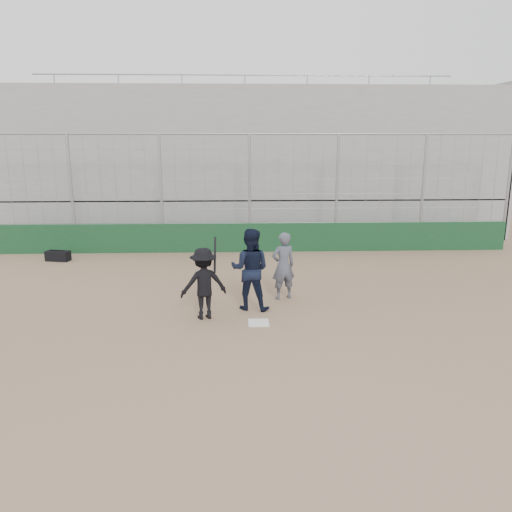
{
  "coord_description": "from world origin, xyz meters",
  "views": [
    {
      "loc": [
        -0.45,
        -10.04,
        3.86
      ],
      "look_at": [
        0.0,
        1.4,
        1.15
      ],
      "focal_mm": 35.0,
      "sensor_mm": 36.0,
      "label": 1
    }
  ],
  "objects_px": {
    "catcher_crouched": "(250,283)",
    "umpire": "(283,269)",
    "batter_at_plate": "(204,283)",
    "equipment_bag": "(58,256)"
  },
  "relations": [
    {
      "from": "catcher_crouched",
      "to": "umpire",
      "type": "distance_m",
      "value": 1.14
    },
    {
      "from": "batter_at_plate",
      "to": "equipment_bag",
      "type": "distance_m",
      "value": 7.46
    },
    {
      "from": "equipment_bag",
      "to": "umpire",
      "type": "bearing_deg",
      "value": -31.06
    },
    {
      "from": "catcher_crouched",
      "to": "equipment_bag",
      "type": "distance_m",
      "value": 7.84
    },
    {
      "from": "batter_at_plate",
      "to": "equipment_bag",
      "type": "xyz_separation_m",
      "value": [
        -5.05,
        5.45,
        -0.62
      ]
    },
    {
      "from": "umpire",
      "to": "batter_at_plate",
      "type": "bearing_deg",
      "value": 15.01
    },
    {
      "from": "batter_at_plate",
      "to": "catcher_crouched",
      "type": "distance_m",
      "value": 1.16
    },
    {
      "from": "catcher_crouched",
      "to": "umpire",
      "type": "relative_size",
      "value": 0.85
    },
    {
      "from": "umpire",
      "to": "equipment_bag",
      "type": "distance_m",
      "value": 8.08
    },
    {
      "from": "catcher_crouched",
      "to": "equipment_bag",
      "type": "bearing_deg",
      "value": 140.92
    }
  ]
}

